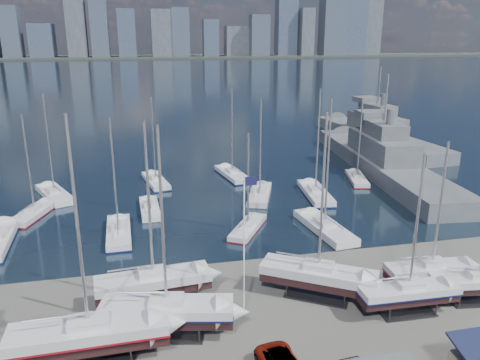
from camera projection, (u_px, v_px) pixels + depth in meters
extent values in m
plane|color=#605E59|center=(256.00, 315.00, 39.16)|extent=(1400.00, 1400.00, 0.00)
cube|color=#19273A|center=(147.00, 72.00, 329.07)|extent=(1400.00, 600.00, 0.40)
cube|color=#2D332D|center=(141.00, 57.00, 571.82)|extent=(1400.00, 80.00, 2.20)
cube|color=#3D4756|center=(11.00, 32.00, 527.00)|extent=(19.55, 21.83, 55.97)
cube|color=#475166|center=(42.00, 41.00, 541.92)|extent=(26.03, 30.49, 37.14)
cube|color=#595E66|center=(75.00, 17.00, 532.04)|extent=(21.60, 16.58, 87.63)
cube|color=#3D4756|center=(99.00, 27.00, 541.54)|extent=(19.42, 28.42, 67.60)
cube|color=#475166|center=(127.00, 33.00, 552.75)|extent=(20.24, 23.80, 54.09)
cube|color=#595E66|center=(162.00, 33.00, 558.11)|extent=(24.62, 19.72, 54.00)
cube|color=#3D4756|center=(180.00, 32.00, 560.67)|extent=(20.75, 17.93, 55.97)
cube|color=#475166|center=(211.00, 38.00, 568.47)|extent=(18.36, 16.25, 43.03)
cube|color=#595E66|center=(236.00, 41.00, 594.66)|extent=(28.49, 22.03, 35.69)
cube|color=#3D4756|center=(259.00, 35.00, 581.34)|extent=(23.34, 17.87, 49.11)
cube|color=#475166|center=(286.00, 25.00, 599.44)|extent=(25.35, 19.79, 75.95)
cube|color=#595E66|center=(305.00, 32.00, 600.81)|extent=(17.00, 27.45, 57.67)
cube|color=#3D4756|center=(333.00, 13.00, 601.40)|extent=(29.28, 24.05, 106.04)
cube|color=#475166|center=(352.00, 26.00, 621.41)|extent=(30.82, 28.37, 74.41)
cube|color=#595E66|center=(372.00, 25.00, 628.83)|extent=(21.74, 17.03, 77.48)
cube|color=#2D2D33|center=(92.00, 360.00, 33.54)|extent=(6.12, 2.93, 0.16)
cube|color=black|center=(90.00, 341.00, 33.09)|extent=(11.06, 2.90, 0.88)
cube|color=silver|center=(89.00, 330.00, 32.84)|extent=(11.07, 3.37, 0.88)
cube|color=maroon|center=(89.00, 335.00, 32.96)|extent=(11.18, 3.40, 0.18)
cube|color=silver|center=(88.00, 322.00, 32.64)|extent=(2.80, 1.92, 0.50)
cylinder|color=#B2B2B7|center=(78.00, 226.00, 30.57)|extent=(0.22, 0.22, 14.84)
cube|color=#2D2D33|center=(155.00, 302.00, 40.86)|extent=(5.60, 2.98, 0.16)
cube|color=black|center=(154.00, 287.00, 40.43)|extent=(9.98, 3.27, 0.78)
cube|color=silver|center=(153.00, 279.00, 40.20)|extent=(10.02, 3.67, 0.78)
cube|color=silver|center=(153.00, 272.00, 40.01)|extent=(2.60, 1.87, 0.50)
cylinder|color=#B2B2B7|center=(149.00, 202.00, 38.18)|extent=(0.22, 0.22, 13.23)
cube|color=#2D2D33|center=(168.00, 334.00, 36.47)|extent=(6.01, 3.70, 0.16)
cube|color=black|center=(167.00, 317.00, 36.03)|extent=(10.45, 4.53, 0.81)
cube|color=silver|center=(167.00, 308.00, 35.79)|extent=(10.54, 4.95, 0.81)
cube|color=#0E1546|center=(167.00, 312.00, 35.90)|extent=(10.65, 5.00, 0.16)
cube|color=silver|center=(166.00, 300.00, 35.60)|extent=(2.85, 2.21, 0.50)
cylinder|color=#B2B2B7|center=(162.00, 219.00, 33.69)|extent=(0.22, 0.22, 13.73)
cube|color=#2D2D33|center=(317.00, 296.00, 41.90)|extent=(6.09, 5.20, 0.16)
cube|color=black|center=(318.00, 280.00, 41.46)|extent=(9.84, 7.57, 0.81)
cube|color=silver|center=(318.00, 272.00, 41.23)|extent=(10.08, 7.93, 0.81)
cube|color=silver|center=(319.00, 265.00, 41.04)|extent=(3.06, 2.82, 0.50)
cylinder|color=#B2B2B7|center=(323.00, 194.00, 39.13)|extent=(0.22, 0.22, 13.73)
cube|color=#2D2D33|center=(406.00, 312.00, 39.35)|extent=(4.66, 2.23, 0.16)
cube|color=black|center=(408.00, 297.00, 38.93)|extent=(8.43, 2.21, 0.67)
cube|color=silver|center=(409.00, 290.00, 38.73)|extent=(8.44, 2.56, 0.67)
cube|color=#0E1546|center=(409.00, 293.00, 38.82)|extent=(8.52, 2.59, 0.13)
cube|color=silver|center=(410.00, 284.00, 38.57)|extent=(2.13, 1.46, 0.50)
cylinder|color=#B2B2B7|center=(417.00, 223.00, 37.01)|extent=(0.22, 0.22, 11.32)
cube|color=#2D2D33|center=(429.00, 289.00, 43.02)|extent=(4.75, 2.39, 0.16)
cube|color=black|center=(431.00, 275.00, 42.60)|extent=(8.53, 2.50, 0.67)
cube|color=silver|center=(432.00, 268.00, 42.40)|extent=(8.55, 2.85, 0.67)
cube|color=maroon|center=(432.00, 271.00, 42.49)|extent=(8.64, 2.88, 0.13)
cube|color=silver|center=(433.00, 262.00, 42.23)|extent=(2.19, 1.54, 0.50)
cylinder|color=#B2B2B7|center=(440.00, 206.00, 40.66)|extent=(0.22, 0.22, 11.38)
cube|color=#2D2D33|center=(475.00, 301.00, 41.06)|extent=(4.65, 2.56, 0.16)
cube|color=black|center=(477.00, 286.00, 40.65)|extent=(8.24, 2.89, 0.65)
cube|color=silver|center=(478.00, 280.00, 40.46)|extent=(8.28, 3.22, 0.65)
cube|color=silver|center=(479.00, 274.00, 40.29)|extent=(2.17, 1.59, 0.50)
cube|color=black|center=(35.00, 218.00, 61.16)|extent=(4.99, 9.49, 0.74)
cube|color=silver|center=(35.00, 212.00, 60.95)|extent=(5.36, 9.61, 0.74)
cube|color=maroon|center=(35.00, 215.00, 61.05)|extent=(5.41, 9.71, 0.15)
cube|color=silver|center=(34.00, 208.00, 60.77)|extent=(2.20, 2.69, 0.50)
cylinder|color=#B2B2B7|center=(28.00, 163.00, 59.04)|extent=(0.22, 0.22, 12.51)
cube|color=black|center=(55.00, 199.00, 68.17)|extent=(6.50, 10.49, 0.83)
cube|color=silver|center=(55.00, 194.00, 67.93)|extent=(6.90, 10.66, 0.83)
cube|color=silver|center=(54.00, 190.00, 67.74)|extent=(2.65, 3.08, 0.50)
cylinder|color=#B2B2B7|center=(49.00, 144.00, 65.79)|extent=(0.22, 0.22, 14.02)
cube|color=black|center=(119.00, 238.00, 54.87)|extent=(2.59, 9.73, 0.77)
cube|color=silver|center=(119.00, 232.00, 54.65)|extent=(3.00, 9.75, 0.77)
cube|color=#0E1546|center=(119.00, 235.00, 54.75)|extent=(3.03, 9.84, 0.15)
cube|color=silver|center=(118.00, 227.00, 54.47)|extent=(1.70, 2.47, 0.50)
cylinder|color=#B2B2B7|center=(114.00, 175.00, 52.66)|extent=(0.22, 0.22, 13.05)
cube|color=black|center=(150.00, 213.00, 62.63)|extent=(2.30, 8.61, 0.68)
cube|color=silver|center=(150.00, 208.00, 62.43)|extent=(2.66, 8.62, 0.68)
cube|color=silver|center=(150.00, 204.00, 62.26)|extent=(1.50, 2.18, 0.50)
cylinder|color=#B2B2B7|center=(147.00, 164.00, 60.67)|extent=(0.22, 0.22, 11.55)
cube|color=black|center=(156.00, 185.00, 74.64)|extent=(3.92, 9.75, 0.76)
cube|color=silver|center=(156.00, 181.00, 74.42)|extent=(4.31, 9.82, 0.76)
cube|color=#0E1546|center=(156.00, 183.00, 74.52)|extent=(4.36, 9.92, 0.15)
cube|color=silver|center=(155.00, 177.00, 74.24)|extent=(1.99, 2.62, 0.50)
cylinder|color=#B2B2B7|center=(153.00, 139.00, 72.46)|extent=(0.22, 0.22, 12.82)
cube|color=black|center=(248.00, 232.00, 56.36)|extent=(5.99, 8.10, 0.66)
cube|color=silver|center=(248.00, 227.00, 56.17)|extent=(6.28, 8.29, 0.66)
cube|color=maroon|center=(248.00, 230.00, 56.25)|extent=(6.35, 8.37, 0.13)
cube|color=silver|center=(248.00, 223.00, 56.00)|extent=(2.26, 2.49, 0.50)
cylinder|color=#B2B2B7|center=(248.00, 180.00, 54.46)|extent=(0.22, 0.22, 11.18)
cube|color=black|center=(260.00, 199.00, 68.21)|extent=(5.58, 10.14, 0.79)
cube|color=silver|center=(260.00, 194.00, 67.98)|extent=(5.97, 10.28, 0.79)
cube|color=silver|center=(260.00, 190.00, 67.80)|extent=(2.41, 2.90, 0.50)
cylinder|color=#B2B2B7|center=(260.00, 146.00, 65.94)|extent=(0.22, 0.22, 13.40)
cube|color=black|center=(232.00, 179.00, 78.34)|extent=(4.02, 10.37, 0.81)
cube|color=silver|center=(232.00, 174.00, 78.11)|extent=(4.44, 10.44, 0.81)
cube|color=#0E1546|center=(232.00, 176.00, 78.21)|extent=(4.49, 10.55, 0.16)
cube|color=silver|center=(232.00, 170.00, 77.92)|extent=(2.09, 2.77, 0.50)
cylinder|color=#B2B2B7|center=(232.00, 131.00, 76.02)|extent=(0.22, 0.22, 13.66)
cube|color=black|center=(324.00, 234.00, 56.24)|extent=(3.82, 11.17, 0.88)
cube|color=silver|center=(324.00, 227.00, 55.98)|extent=(4.28, 11.22, 0.88)
cube|color=silver|center=(325.00, 222.00, 55.79)|extent=(2.13, 2.93, 0.50)
cylinder|color=#B2B2B7|center=(328.00, 164.00, 53.73)|extent=(0.22, 0.22, 14.78)
cube|color=black|center=(315.00, 198.00, 68.72)|extent=(3.77, 11.07, 0.87)
cube|color=silver|center=(315.00, 193.00, 68.47)|extent=(4.22, 11.12, 0.87)
cube|color=#0E1546|center=(315.00, 195.00, 68.59)|extent=(4.26, 11.24, 0.17)
cube|color=silver|center=(316.00, 188.00, 68.27)|extent=(2.11, 2.90, 0.50)
cylinder|color=#B2B2B7|center=(318.00, 141.00, 66.23)|extent=(0.22, 0.22, 14.65)
cube|color=black|center=(357.00, 183.00, 76.05)|extent=(4.24, 8.92, 0.69)
cube|color=silver|center=(357.00, 178.00, 75.85)|extent=(4.59, 9.01, 0.69)
cube|color=maroon|center=(357.00, 180.00, 75.94)|extent=(4.63, 9.10, 0.14)
cube|color=silver|center=(357.00, 175.00, 75.68)|extent=(1.97, 2.47, 0.50)
cylinder|color=#B2B2B7|center=(360.00, 141.00, 74.06)|extent=(0.22, 0.22, 11.72)
cube|color=#5B5F64|center=(380.00, 168.00, 81.75)|extent=(12.92, 49.48, 4.40)
cube|color=#5B5F64|center=(382.00, 146.00, 80.60)|extent=(8.03, 17.69, 3.60)
cube|color=#5B5F64|center=(384.00, 129.00, 79.73)|extent=(5.70, 10.22, 2.40)
cube|color=#5B5F64|center=(373.00, 114.00, 83.90)|extent=(5.96, 5.44, 1.20)
cylinder|color=#B2B2B7|center=(386.00, 98.00, 78.23)|extent=(0.30, 0.30, 8.00)
cube|color=#5B5F64|center=(375.00, 140.00, 104.85)|extent=(10.22, 45.52, 4.06)
cube|color=#5B5F64|center=(376.00, 123.00, 103.75)|extent=(6.82, 16.15, 3.60)
cube|color=#5B5F64|center=(377.00, 110.00, 102.88)|extent=(4.93, 9.30, 2.40)
cube|color=#5B5F64|center=(367.00, 99.00, 106.54)|extent=(5.35, 4.84, 1.20)
cylinder|color=#B2B2B7|center=(379.00, 86.00, 101.38)|extent=(0.30, 0.30, 8.00)
cylinder|color=white|center=(244.00, 246.00, 37.75)|extent=(0.12, 0.12, 12.18)
cube|color=#151440|center=(251.00, 181.00, 36.27)|extent=(1.01, 0.05, 0.71)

